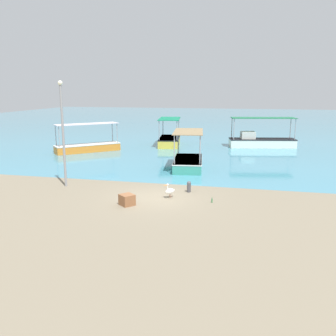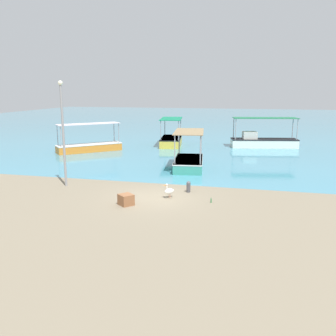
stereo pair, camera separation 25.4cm
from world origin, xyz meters
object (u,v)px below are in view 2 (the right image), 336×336
at_px(fishing_boat_near_right, 263,141).
at_px(glass_bottle, 211,201).
at_px(cargo_crate, 126,200).
at_px(fishing_boat_near_left, 171,140).
at_px(fishing_boat_far_right, 189,161).
at_px(fishing_boat_far_left, 89,146).
at_px(lamp_post, 63,128).
at_px(mooring_bollard, 188,186).
at_px(pelican, 169,191).

height_order(fishing_boat_near_right, glass_bottle, fishing_boat_near_right).
bearing_deg(cargo_crate, fishing_boat_near_left, 96.86).
distance_m(fishing_boat_far_right, fishing_boat_near_left, 11.36).
xyz_separation_m(fishing_boat_near_right, cargo_crate, (-6.69, -21.09, -0.38)).
xyz_separation_m(fishing_boat_far_left, glass_bottle, (12.99, -13.16, -0.43)).
bearing_deg(cargo_crate, lamp_post, 150.46).
relative_size(fishing_boat_far_left, lamp_post, 0.86).
distance_m(fishing_boat_near_left, glass_bottle, 19.84).
xyz_separation_m(fishing_boat_far_right, fishing_boat_far_left, (-10.32, 5.12, 0.00)).
xyz_separation_m(fishing_boat_far_right, lamp_post, (-6.22, -6.72, 2.92)).
xyz_separation_m(fishing_boat_far_left, mooring_bollard, (11.50, -11.48, -0.20)).
bearing_deg(pelican, mooring_bollard, 59.17).
bearing_deg(fishing_boat_far_left, mooring_bollard, -44.96).
height_order(fishing_boat_far_left, cargo_crate, fishing_boat_far_left).
bearing_deg(pelican, glass_bottle, -8.49).
xyz_separation_m(mooring_bollard, glass_bottle, (1.50, -1.68, -0.23)).
xyz_separation_m(fishing_boat_far_right, fishing_boat_near_right, (5.27, 11.65, 0.12)).
relative_size(fishing_boat_far_right, cargo_crate, 7.35).
relative_size(fishing_boat_near_left, fishing_boat_near_right, 0.78).
xyz_separation_m(fishing_boat_near_right, glass_bottle, (-2.59, -19.69, -0.55)).
bearing_deg(fishing_boat_near_left, pelican, -77.07).
relative_size(pelican, lamp_post, 0.13).
xyz_separation_m(fishing_boat_far_right, pelican, (0.38, -7.70, -0.16)).
height_order(fishing_boat_far_left, fishing_boat_near_left, fishing_boat_near_left).
relative_size(fishing_boat_far_left, pelican, 6.66).
height_order(fishing_boat_far_right, lamp_post, lamp_post).
height_order(pelican, lamp_post, lamp_post).
bearing_deg(fishing_boat_near_left, fishing_boat_far_left, -139.31).
distance_m(fishing_boat_far_right, glass_bottle, 8.49).
bearing_deg(fishing_boat_far_right, cargo_crate, -98.55).
xyz_separation_m(lamp_post, cargo_crate, (4.80, -2.72, -3.17)).
xyz_separation_m(fishing_boat_near_left, mooring_bollard, (5.02, -17.05, -0.24)).
xyz_separation_m(fishing_boat_near_left, glass_bottle, (6.52, -18.73, -0.47)).
xyz_separation_m(cargo_crate, glass_bottle, (4.10, 1.40, -0.17)).
relative_size(fishing_boat_far_left, mooring_bollard, 8.40).
xyz_separation_m(pelican, cargo_crate, (-1.80, -1.74, -0.10)).
relative_size(fishing_boat_near_left, mooring_bollard, 8.25).
relative_size(fishing_boat_near_left, lamp_post, 0.85).
height_order(fishing_boat_far_left, lamp_post, lamp_post).
height_order(fishing_boat_far_right, pelican, fishing_boat_far_right).
bearing_deg(fishing_boat_far_left, lamp_post, -70.91).
bearing_deg(lamp_post, glass_bottle, -8.45).
relative_size(fishing_boat_near_right, lamp_post, 1.08).
bearing_deg(pelican, fishing_boat_far_right, 92.82).
distance_m(fishing_boat_near_left, fishing_boat_near_right, 9.16).
distance_m(fishing_boat_far_right, pelican, 7.71).
bearing_deg(pelican, cargo_crate, -135.91).
relative_size(lamp_post, cargo_crate, 9.28).
relative_size(fishing_boat_near_left, cargo_crate, 7.88).
height_order(lamp_post, cargo_crate, lamp_post).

